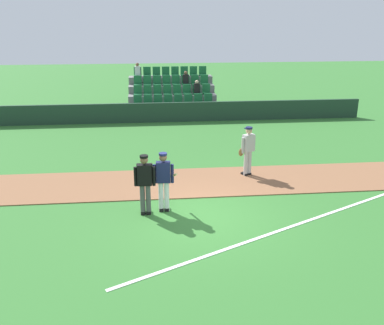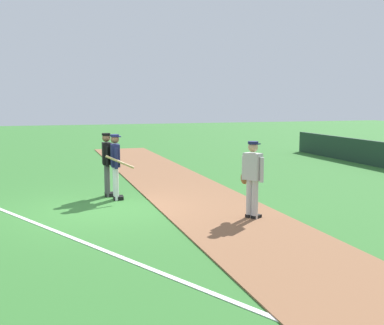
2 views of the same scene
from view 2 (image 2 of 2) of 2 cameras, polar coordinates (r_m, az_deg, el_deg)
name	(u,v)px [view 2 (image 2 of 2)]	position (r m, az deg, el deg)	size (l,w,h in m)	color
ground_plane	(102,209)	(11.86, -10.82, -5.55)	(80.00, 80.00, 0.00)	#33702D
infield_dirt_path	(203,202)	(12.43, 1.37, -4.73)	(28.00, 2.66, 0.03)	brown
foul_line_chalk	(95,247)	(8.93, -11.69, -9.93)	(12.00, 0.10, 0.01)	white
batter_navy_jersey	(116,164)	(12.72, -9.22, -0.19)	(0.68, 0.79, 1.76)	white
umpire_home_plate	(107,161)	(13.22, -10.18, 0.22)	(0.59, 0.31, 1.76)	#4C4C4C
runner_grey_jersey	(252,177)	(10.60, 7.28, -1.74)	(0.65, 0.42, 1.76)	#B2B2B2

